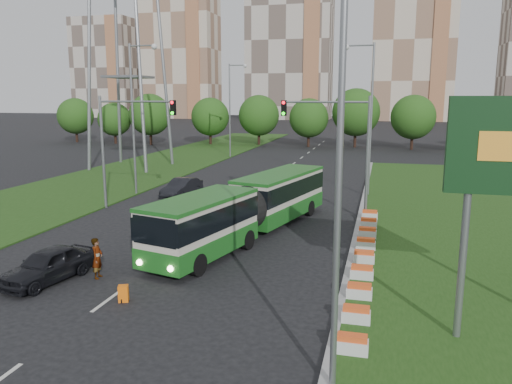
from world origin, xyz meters
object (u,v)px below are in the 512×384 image
(traffic_mast_left, at_px, (122,134))
(car_left_near, at_px, (48,265))
(car_left_far, at_px, (182,188))
(traffic_mast_median, at_px, (343,138))
(articulated_bus, at_px, (246,207))
(pedestrian, at_px, (97,258))
(shopping_trolley, at_px, (123,294))

(traffic_mast_left, relative_size, car_left_near, 1.83)
(car_left_near, bearing_deg, traffic_mast_left, 117.07)
(car_left_near, bearing_deg, car_left_far, 106.41)
(traffic_mast_median, bearing_deg, articulated_bus, -131.59)
(traffic_mast_median, height_order, pedestrian, traffic_mast_median)
(car_left_near, distance_m, shopping_trolley, 4.43)
(pedestrian, bearing_deg, traffic_mast_median, -44.02)
(car_left_far, distance_m, shopping_trolley, 20.68)
(traffic_mast_left, bearing_deg, articulated_bus, -24.03)
(articulated_bus, relative_size, shopping_trolley, 25.41)
(articulated_bus, bearing_deg, shopping_trolley, -87.75)
(articulated_bus, xyz_separation_m, car_left_far, (-7.99, 9.51, -0.93))
(car_left_near, bearing_deg, traffic_mast_median, 64.03)
(articulated_bus, bearing_deg, traffic_mast_left, 170.09)
(traffic_mast_median, height_order, car_left_far, traffic_mast_median)
(traffic_mast_median, relative_size, shopping_trolley, 12.21)
(car_left_near, xyz_separation_m, shopping_trolley, (4.26, -1.14, -0.42))
(traffic_mast_left, relative_size, shopping_trolley, 12.21)
(traffic_mast_median, bearing_deg, car_left_far, 163.01)
(traffic_mast_left, bearing_deg, car_left_near, -74.59)
(traffic_mast_left, height_order, pedestrian, traffic_mast_left)
(articulated_bus, height_order, pedestrian, articulated_bus)
(traffic_mast_left, relative_size, articulated_bus, 0.48)
(shopping_trolley, bearing_deg, articulated_bus, 56.35)
(traffic_mast_median, distance_m, pedestrian, 17.35)
(car_left_near, height_order, pedestrian, pedestrian)
(traffic_mast_left, distance_m, articulated_bus, 11.78)
(articulated_bus, distance_m, car_left_far, 12.45)
(car_left_near, xyz_separation_m, pedestrian, (1.86, 0.93, 0.17))
(traffic_mast_median, distance_m, car_left_near, 19.18)
(car_left_near, distance_m, pedestrian, 2.09)
(pedestrian, bearing_deg, articulated_bus, -38.46)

